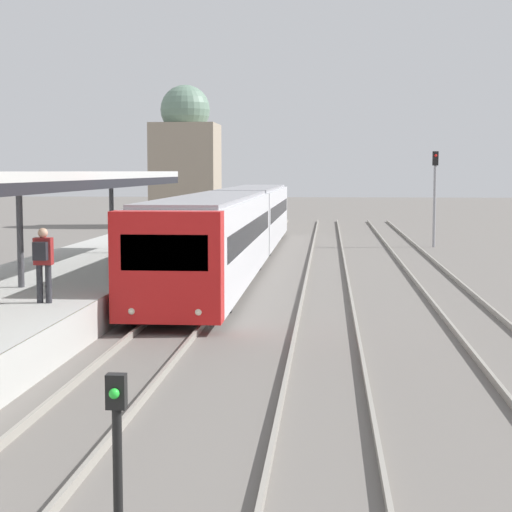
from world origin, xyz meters
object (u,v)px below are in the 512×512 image
signal_post_near (117,438)px  signal_mast_far (435,187)px  train_near (237,223)px  person_on_platform (43,259)px

signal_post_near → signal_mast_far: size_ratio=0.37×
train_near → signal_post_near: size_ratio=18.14×
signal_mast_far → person_on_platform: bearing=-114.8°
person_on_platform → signal_post_near: person_on_platform is taller
person_on_platform → signal_post_near: bearing=-67.4°
train_near → signal_post_near: train_near is taller
person_on_platform → signal_mast_far: size_ratio=0.35×
signal_post_near → signal_mast_far: bearing=78.0°
person_on_platform → train_near: (2.52, 16.85, -0.21)m
train_near → signal_post_near: bearing=-86.6°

